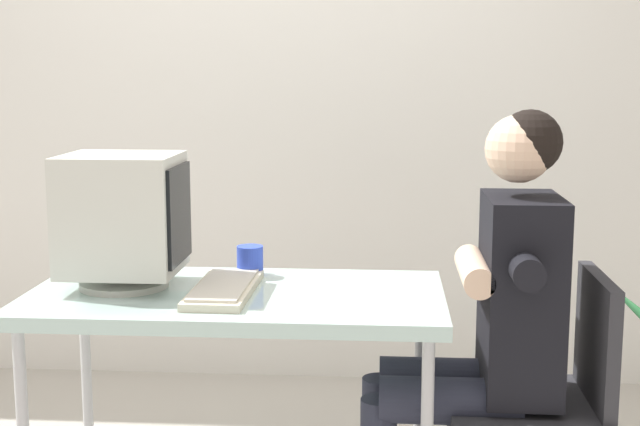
{
  "coord_description": "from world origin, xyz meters",
  "views": [
    {
      "loc": [
        0.46,
        -2.65,
        1.43
      ],
      "look_at": [
        0.26,
        0.0,
        1.0
      ],
      "focal_mm": 49.91,
      "sensor_mm": 36.0,
      "label": 1
    }
  ],
  "objects_px": {
    "person_seated": "(485,314)",
    "keyboard": "(224,288)",
    "office_chair": "(546,391)",
    "desk_mug": "(250,261)",
    "crt_monitor": "(123,216)",
    "desk": "(236,309)"
  },
  "relations": [
    {
      "from": "desk",
      "to": "keyboard",
      "type": "relative_size",
      "value": 2.79
    },
    {
      "from": "person_seated",
      "to": "keyboard",
      "type": "bearing_deg",
      "value": 179.13
    },
    {
      "from": "crt_monitor",
      "to": "person_seated",
      "type": "relative_size",
      "value": 0.32
    },
    {
      "from": "keyboard",
      "to": "person_seated",
      "type": "height_order",
      "value": "person_seated"
    },
    {
      "from": "person_seated",
      "to": "desk_mug",
      "type": "relative_size",
      "value": 12.85
    },
    {
      "from": "keyboard",
      "to": "office_chair",
      "type": "relative_size",
      "value": 0.55
    },
    {
      "from": "desk",
      "to": "office_chair",
      "type": "xyz_separation_m",
      "value": [
        0.95,
        -0.03,
        -0.23
      ]
    },
    {
      "from": "crt_monitor",
      "to": "keyboard",
      "type": "relative_size",
      "value": 0.91
    },
    {
      "from": "office_chair",
      "to": "crt_monitor",
      "type": "bearing_deg",
      "value": 176.97
    },
    {
      "from": "crt_monitor",
      "to": "keyboard",
      "type": "height_order",
      "value": "crt_monitor"
    },
    {
      "from": "keyboard",
      "to": "desk_mug",
      "type": "xyz_separation_m",
      "value": [
        0.05,
        0.23,
        0.04
      ]
    },
    {
      "from": "crt_monitor",
      "to": "office_chair",
      "type": "distance_m",
      "value": 1.4
    },
    {
      "from": "person_seated",
      "to": "crt_monitor",
      "type": "bearing_deg",
      "value": 176.46
    },
    {
      "from": "person_seated",
      "to": "desk_mug",
      "type": "xyz_separation_m",
      "value": [
        -0.75,
        0.25,
        0.1
      ]
    },
    {
      "from": "office_chair",
      "to": "desk_mug",
      "type": "relative_size",
      "value": 8.08
    },
    {
      "from": "desk_mug",
      "to": "crt_monitor",
      "type": "bearing_deg",
      "value": -154.66
    },
    {
      "from": "keyboard",
      "to": "office_chair",
      "type": "bearing_deg",
      "value": -0.7
    },
    {
      "from": "person_seated",
      "to": "office_chair",
      "type": "bearing_deg",
      "value": 0.0
    },
    {
      "from": "keyboard",
      "to": "desk_mug",
      "type": "bearing_deg",
      "value": 78.79
    },
    {
      "from": "office_chair",
      "to": "desk_mug",
      "type": "xyz_separation_m",
      "value": [
        -0.94,
        0.25,
        0.33
      ]
    },
    {
      "from": "office_chair",
      "to": "keyboard",
      "type": "bearing_deg",
      "value": 179.3
    },
    {
      "from": "crt_monitor",
      "to": "keyboard",
      "type": "distance_m",
      "value": 0.39
    }
  ]
}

